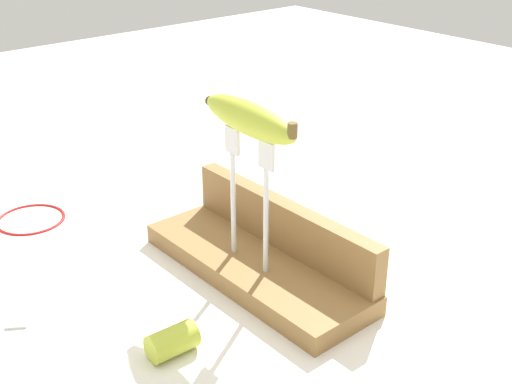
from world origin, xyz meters
The scene contains 8 objects.
ground_plane centered at (0.00, 0.00, 0.00)m, with size 3.00×3.00×0.00m, color white.
wooden_board centered at (0.00, 0.00, 0.01)m, with size 0.36×0.13×0.03m, color olive.
board_backstop centered at (0.00, 0.05, 0.06)m, with size 0.35×0.02×0.07m, color olive.
fork_stand_center centered at (0.00, -0.01, 0.14)m, with size 0.09×0.01×0.18m.
banana_raised_center centered at (0.00, -0.01, 0.23)m, with size 0.19×0.05×0.04m.
fork_fallen_near centered at (-0.15, -0.27, 0.00)m, with size 0.16×0.11×0.01m.
banana_chunk_near centered at (0.06, -0.18, 0.02)m, with size 0.04×0.06×0.03m.
wire_coil centered at (-0.36, -0.17, 0.00)m, with size 0.11×0.11×0.01m, color red.
Camera 1 is at (0.60, -0.52, 0.50)m, focal length 47.16 mm.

